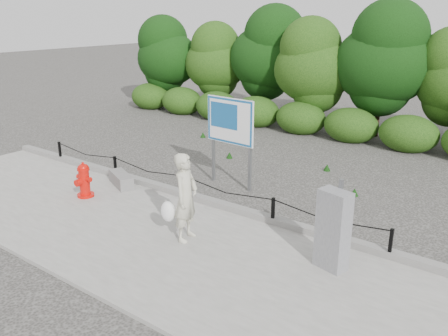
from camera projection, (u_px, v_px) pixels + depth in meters
ground at (185, 201)px, 11.60m from camera, size 90.00×90.00×0.00m
sidewalk at (123, 228)px, 10.07m from camera, size 14.00×4.00×0.08m
curb at (186, 194)px, 11.59m from camera, size 14.00×0.22×0.14m
chain_barrier at (184, 183)px, 11.46m from camera, size 10.06×0.06×0.60m
treeline at (356, 63)px, 17.27m from camera, size 20.37×3.79×4.75m
fire_hydrant at (84, 180)px, 11.52m from camera, size 0.46×0.46×0.88m
pedestrian at (185, 198)px, 9.23m from camera, size 0.79×0.73×1.78m
concrete_block at (121, 179)px, 12.34m from camera, size 1.07×0.74×0.33m
utility_cabinet at (333, 230)px, 8.21m from camera, size 0.61×0.46×1.61m
advertising_sign at (230, 125)px, 12.05m from camera, size 1.47×0.20×2.35m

